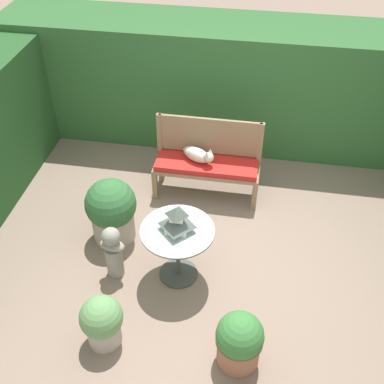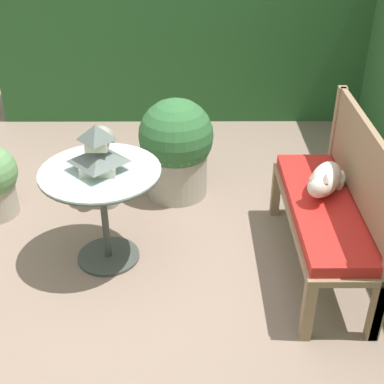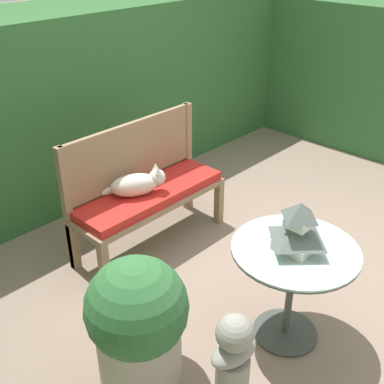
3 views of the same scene
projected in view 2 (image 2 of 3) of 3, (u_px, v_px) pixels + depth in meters
name	position (u px, v px, depth m)	size (l,w,h in m)	color
ground	(150.00, 290.00, 3.25)	(30.00, 30.00, 0.00)	gray
foliage_hedge_left	(181.00, 34.00, 5.27)	(0.70, 3.52, 1.57)	#285628
garden_bench	(323.00, 213.00, 3.23)	(1.28, 0.42, 0.49)	#937556
bench_backrest	(362.00, 173.00, 3.09)	(1.28, 0.06, 0.98)	#937556
cat	(325.00, 180.00, 3.23)	(0.42, 0.36, 0.22)	silver
patio_table	(102.00, 190.00, 3.25)	(0.74, 0.74, 0.66)	#424742
pagoda_birdhouse	(98.00, 151.00, 3.11)	(0.28, 0.28, 0.30)	silver
garden_bust	(104.00, 165.00, 3.90)	(0.29, 0.19, 0.64)	gray
potted_plant_hedge_corner	(176.00, 147.00, 4.02)	(0.56, 0.56, 0.77)	#ADA393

